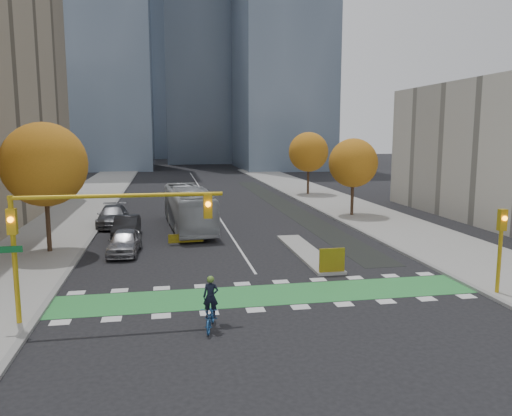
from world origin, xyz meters
name	(u,v)px	position (x,y,z in m)	size (l,w,h in m)	color
ground	(276,305)	(0.00, 0.00, 0.00)	(300.00, 300.00, 0.00)	black
sidewalk_west	(53,229)	(-13.50, 20.00, 0.07)	(7.00, 120.00, 0.15)	gray
sidewalk_east	(376,219)	(13.50, 20.00, 0.07)	(7.00, 120.00, 0.15)	gray
curb_west	(99,228)	(-10.00, 20.00, 0.07)	(0.30, 120.00, 0.16)	gray
curb_east	(338,220)	(10.00, 20.00, 0.07)	(0.30, 120.00, 0.16)	gray
bike_crossing	(269,295)	(0.00, 1.50, 0.01)	(20.00, 3.00, 0.01)	#2D8C3E
centre_line	(205,195)	(0.00, 40.00, 0.01)	(0.15, 70.00, 0.01)	silver
bike_lane_paint	(283,205)	(7.50, 30.00, 0.01)	(2.50, 50.00, 0.01)	black
median_island	(307,252)	(4.00, 9.00, 0.08)	(1.60, 10.00, 0.16)	gray
hazard_board	(332,260)	(4.00, 4.20, 0.80)	(1.40, 0.12, 1.30)	yellow
tower_ne	(282,24)	(20.00, 85.00, 30.00)	(18.00, 24.00, 60.00)	#47566B
tower_far	(164,25)	(-4.00, 140.00, 40.00)	(26.00, 26.00, 80.00)	#47566B
tree_west	(44,165)	(-12.00, 12.00, 5.62)	(5.20, 5.20, 8.22)	#332114
tree_east_near	(353,163)	(12.00, 22.00, 4.86)	(4.40, 4.40, 7.08)	#332114
tree_east_far	(309,152)	(12.50, 38.00, 5.24)	(4.80, 4.80, 7.65)	#332114
traffic_signal_west	(82,224)	(-7.93, -0.51, 4.03)	(8.53, 0.56, 5.20)	#BF9914
traffic_signal_east	(501,238)	(10.50, -0.51, 2.73)	(0.35, 0.43, 4.10)	#BF9914
cyclist	(211,311)	(-3.07, -2.14, 0.71)	(1.04, 1.94, 2.13)	navy
bus	(189,208)	(-2.94, 18.67, 1.66)	(2.79, 11.92, 3.32)	#A9ADB0
parked_car_a	(124,242)	(-7.31, 10.97, 0.77)	(1.83, 4.55, 1.55)	#9E9DA2
parked_car_b	(127,227)	(-7.54, 15.97, 0.79)	(1.67, 4.78, 1.58)	black
parked_car_c	(113,216)	(-9.00, 20.97, 0.82)	(2.30, 5.66, 1.64)	#505155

